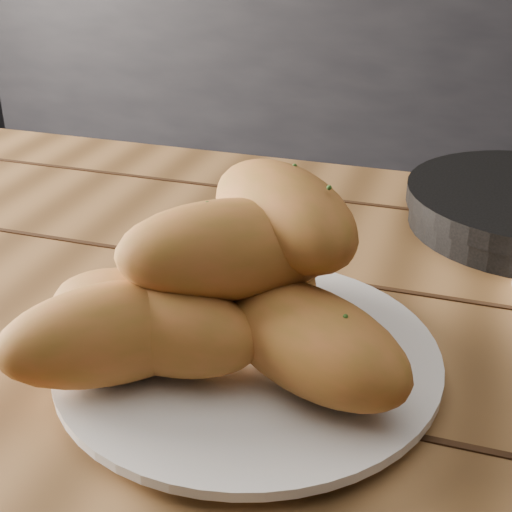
{
  "coord_description": "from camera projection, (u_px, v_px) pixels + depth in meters",
  "views": [
    {
      "loc": [
        0.18,
        -0.62,
        1.08
      ],
      "look_at": [
        0.03,
        -0.16,
        0.84
      ],
      "focal_mm": 50.0,
      "sensor_mm": 36.0,
      "label": 1
    }
  ],
  "objects": [
    {
      "name": "bread_rolls",
      "position": [
        225.0,
        289.0,
        0.53
      ],
      "size": [
        0.32,
        0.29,
        0.14
      ],
      "color": "#B46232",
      "rests_on": "plate"
    },
    {
      "name": "counter",
      "position": [
        426.0,
        114.0,
        2.3
      ],
      "size": [
        2.8,
        0.6,
        0.9
      ],
      "primitive_type": "cube",
      "color": "black",
      "rests_on": "ground"
    },
    {
      "name": "plate",
      "position": [
        248.0,
        358.0,
        0.56
      ],
      "size": [
        0.3,
        0.3,
        0.02
      ],
      "color": "silver",
      "rests_on": "table"
    },
    {
      "name": "table",
      "position": [
        322.0,
        427.0,
        0.64
      ],
      "size": [
        1.64,
        0.86,
        0.75
      ],
      "color": "brown",
      "rests_on": "ground"
    }
  ]
}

